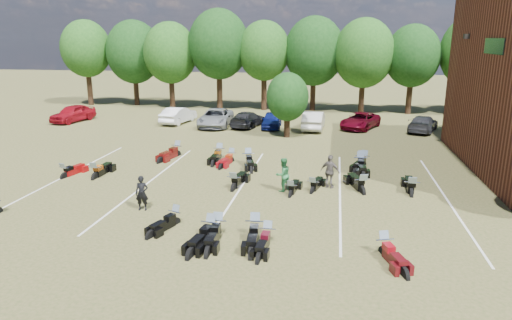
% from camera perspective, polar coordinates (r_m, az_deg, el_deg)
% --- Properties ---
extents(ground, '(160.00, 160.00, 0.00)m').
position_cam_1_polar(ground, '(20.28, 4.79, -6.49)').
color(ground, brown).
rests_on(ground, ground).
extents(car_0, '(2.74, 4.81, 1.54)m').
position_cam_1_polar(car_0, '(44.82, -21.91, 5.45)').
color(car_0, maroon).
rests_on(car_0, ground).
extents(car_1, '(2.24, 4.59, 1.45)m').
position_cam_1_polar(car_1, '(41.47, -9.69, 5.55)').
color(car_1, silver).
rests_on(car_1, ground).
extents(car_2, '(2.77, 5.47, 1.48)m').
position_cam_1_polar(car_2, '(39.57, -5.07, 5.28)').
color(car_2, gray).
rests_on(car_2, ground).
extents(car_3, '(2.74, 4.78, 1.30)m').
position_cam_1_polar(car_3, '(39.26, -1.06, 5.13)').
color(car_3, black).
rests_on(car_3, ground).
extents(car_4, '(1.80, 3.98, 1.32)m').
position_cam_1_polar(car_4, '(38.76, 1.97, 5.01)').
color(car_4, navy).
rests_on(car_4, ground).
extents(car_5, '(1.79, 4.70, 1.53)m').
position_cam_1_polar(car_5, '(38.36, 7.22, 4.95)').
color(car_5, '#AAA9A5').
rests_on(car_5, ground).
extents(car_6, '(3.91, 5.27, 1.33)m').
position_cam_1_polar(car_6, '(39.43, 12.90, 4.81)').
color(car_6, '#610518').
rests_on(car_6, ground).
extents(car_7, '(3.23, 4.88, 1.31)m').
position_cam_1_polar(car_7, '(39.57, 20.14, 4.29)').
color(car_7, '#36373B').
rests_on(car_7, ground).
extents(person_black, '(0.62, 0.46, 1.57)m').
position_cam_1_polar(person_black, '(20.80, -14.08, -4.05)').
color(person_black, black).
rests_on(person_black, ground).
extents(person_green, '(1.05, 1.04, 1.71)m').
position_cam_1_polar(person_green, '(22.66, 3.39, -1.84)').
color(person_green, '#296E3A').
rests_on(person_green, ground).
extents(person_grey, '(1.11, 0.78, 1.74)m').
position_cam_1_polar(person_grey, '(23.37, 9.24, -1.44)').
color(person_grey, '#544E48').
rests_on(person_grey, ground).
extents(motorcycle_1, '(1.29, 2.15, 1.14)m').
position_cam_1_polar(motorcycle_1, '(19.23, -10.07, -7.92)').
color(motorcycle_1, black).
rests_on(motorcycle_1, ground).
extents(motorcycle_2, '(1.10, 2.44, 1.31)m').
position_cam_1_polar(motorcycle_2, '(17.84, -5.72, -9.64)').
color(motorcycle_2, black).
rests_on(motorcycle_2, ground).
extents(motorcycle_3, '(0.82, 2.34, 1.29)m').
position_cam_1_polar(motorcycle_3, '(17.98, -4.79, -9.42)').
color(motorcycle_3, black).
rests_on(motorcycle_3, ground).
extents(motorcycle_4, '(0.94, 2.40, 1.31)m').
position_cam_1_polar(motorcycle_4, '(17.86, -0.13, -9.54)').
color(motorcycle_4, black).
rests_on(motorcycle_4, ground).
extents(motorcycle_5, '(0.77, 2.12, 1.17)m').
position_cam_1_polar(motorcycle_5, '(17.36, 1.41, -10.29)').
color(motorcycle_5, black).
rests_on(motorcycle_5, ground).
extents(motorcycle_6, '(1.35, 2.26, 1.20)m').
position_cam_1_polar(motorcycle_6, '(17.09, 15.67, -11.33)').
color(motorcycle_6, '#43090D').
rests_on(motorcycle_6, ground).
extents(motorcycle_7, '(1.09, 2.23, 1.19)m').
position_cam_1_polar(motorcycle_7, '(27.08, -22.78, -2.07)').
color(motorcycle_7, maroon).
rests_on(motorcycle_7, ground).
extents(motorcycle_8, '(0.79, 2.39, 1.33)m').
position_cam_1_polar(motorcycle_8, '(26.34, -19.43, -2.21)').
color(motorcycle_8, black).
rests_on(motorcycle_8, ground).
extents(motorcycle_9, '(1.03, 2.47, 1.34)m').
position_cam_1_polar(motorcycle_9, '(23.07, -2.79, -3.75)').
color(motorcycle_9, black).
rests_on(motorcycle_9, ground).
extents(motorcycle_10, '(0.89, 2.10, 1.14)m').
position_cam_1_polar(motorcycle_10, '(22.23, 4.34, -4.52)').
color(motorcycle_10, black).
rests_on(motorcycle_10, ground).
extents(motorcycle_11, '(1.53, 2.64, 1.40)m').
position_cam_1_polar(motorcycle_11, '(23.20, 13.09, -4.03)').
color(motorcycle_11, black).
rests_on(motorcycle_11, ground).
extents(motorcycle_12, '(1.13, 2.14, 1.14)m').
position_cam_1_polar(motorcycle_12, '(22.84, 7.07, -4.04)').
color(motorcycle_12, black).
rests_on(motorcycle_12, ground).
extents(motorcycle_13, '(0.88, 2.46, 1.35)m').
position_cam_1_polar(motorcycle_13, '(23.50, 18.80, -4.20)').
color(motorcycle_13, black).
rests_on(motorcycle_13, ground).
extents(motorcycle_14, '(1.40, 2.62, 1.39)m').
position_cam_1_polar(motorcycle_14, '(30.00, -9.83, 0.50)').
color(motorcycle_14, '#4D0C0B').
rests_on(motorcycle_14, ground).
extents(motorcycle_15, '(1.04, 2.26, 1.22)m').
position_cam_1_polar(motorcycle_15, '(28.14, -3.12, -0.26)').
color(motorcycle_15, maroon).
rests_on(motorcycle_15, ground).
extents(motorcycle_16, '(1.41, 2.55, 1.36)m').
position_cam_1_polar(motorcycle_16, '(27.68, -0.95, -0.51)').
color(motorcycle_16, black).
rests_on(motorcycle_16, ground).
extents(motorcycle_17, '(0.84, 2.45, 1.36)m').
position_cam_1_polar(motorcycle_17, '(29.04, -4.59, 0.20)').
color(motorcycle_17, black).
rests_on(motorcycle_17, ground).
extents(motorcycle_18, '(0.99, 2.39, 1.30)m').
position_cam_1_polar(motorcycle_18, '(27.94, 12.95, -0.75)').
color(motorcycle_18, black).
rests_on(motorcycle_18, ground).
extents(motorcycle_19, '(0.91, 2.54, 1.39)m').
position_cam_1_polar(motorcycle_19, '(27.34, 12.86, -1.09)').
color(motorcycle_19, black).
rests_on(motorcycle_19, ground).
extents(motorcycle_20, '(1.47, 2.46, 1.31)m').
position_cam_1_polar(motorcycle_20, '(28.02, 13.28, -0.72)').
color(motorcycle_20, black).
rests_on(motorcycle_20, ground).
extents(tree_line, '(56.00, 6.00, 9.79)m').
position_cam_1_polar(tree_line, '(47.88, 7.01, 13.63)').
color(tree_line, black).
rests_on(tree_line, ground).
extents(young_tree_midfield, '(3.20, 3.20, 4.70)m').
position_cam_1_polar(young_tree_midfield, '(34.76, 3.95, 7.87)').
color(young_tree_midfield, black).
rests_on(young_tree_midfield, ground).
extents(parking_lines, '(20.10, 14.00, 0.01)m').
position_cam_1_polar(parking_lines, '(23.48, -1.85, -3.38)').
color(parking_lines, silver).
rests_on(parking_lines, ground).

